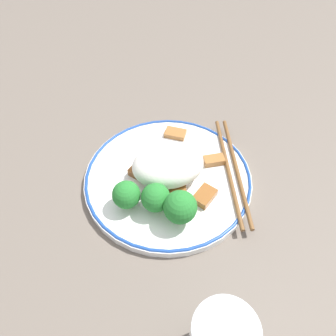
{
  "coord_description": "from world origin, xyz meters",
  "views": [
    {
      "loc": [
        -0.07,
        -0.32,
        0.42
      ],
      "look_at": [
        0.0,
        0.0,
        0.03
      ],
      "focal_mm": 35.0,
      "sensor_mm": 36.0,
      "label": 1
    }
  ],
  "objects_px": {
    "broccoli_back_left": "(126,195)",
    "chopsticks": "(232,169)",
    "broccoli_back_center": "(156,198)",
    "broccoli_back_right": "(182,207)",
    "plate": "(168,178)"
  },
  "relations": [
    {
      "from": "broccoli_back_left",
      "to": "chopsticks",
      "type": "bearing_deg",
      "value": 10.7
    },
    {
      "from": "broccoli_back_center",
      "to": "broccoli_back_right",
      "type": "bearing_deg",
      "value": -37.91
    },
    {
      "from": "broccoli_back_left",
      "to": "broccoli_back_center",
      "type": "relative_size",
      "value": 0.97
    },
    {
      "from": "chopsticks",
      "to": "plate",
      "type": "bearing_deg",
      "value": 174.98
    },
    {
      "from": "broccoli_back_center",
      "to": "broccoli_back_right",
      "type": "relative_size",
      "value": 0.87
    },
    {
      "from": "broccoli_back_center",
      "to": "chopsticks",
      "type": "bearing_deg",
      "value": 19.37
    },
    {
      "from": "broccoli_back_left",
      "to": "broccoli_back_right",
      "type": "relative_size",
      "value": 0.85
    },
    {
      "from": "broccoli_back_right",
      "to": "chopsticks",
      "type": "xyz_separation_m",
      "value": [
        0.1,
        0.07,
        -0.03
      ]
    },
    {
      "from": "broccoli_back_center",
      "to": "chopsticks",
      "type": "height_order",
      "value": "broccoli_back_center"
    },
    {
      "from": "broccoli_back_right",
      "to": "broccoli_back_left",
      "type": "bearing_deg",
      "value": 151.33
    },
    {
      "from": "broccoli_back_right",
      "to": "plate",
      "type": "bearing_deg",
      "value": 92.11
    },
    {
      "from": "plate",
      "to": "broccoli_back_right",
      "type": "distance_m",
      "value": 0.09
    },
    {
      "from": "plate",
      "to": "broccoli_back_right",
      "type": "height_order",
      "value": "broccoli_back_right"
    },
    {
      "from": "broccoli_back_center",
      "to": "chopsticks",
      "type": "distance_m",
      "value": 0.14
    },
    {
      "from": "chopsticks",
      "to": "broccoli_back_right",
      "type": "bearing_deg",
      "value": -144.37
    }
  ]
}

